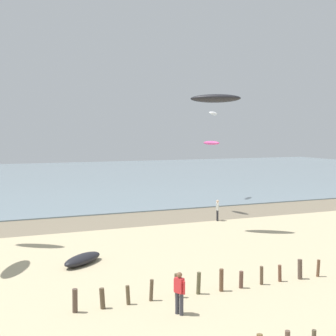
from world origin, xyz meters
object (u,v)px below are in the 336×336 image
(kite_aloft_3, at_px, (211,143))
(kite_aloft_5, at_px, (213,113))
(kite_aloft_6, at_px, (215,98))
(person_nearest_camera, at_px, (217,210))
(grounded_kite, at_px, (83,259))
(person_by_waterline, at_px, (179,292))

(kite_aloft_3, distance_m, kite_aloft_5, 8.87)
(kite_aloft_3, xyz_separation_m, kite_aloft_6, (-3.41, -7.10, 3.33))
(person_nearest_camera, bearing_deg, grounded_kite, -147.40)
(kite_aloft_5, bearing_deg, person_nearest_camera, 19.81)
(kite_aloft_3, bearing_deg, person_by_waterline, -38.82)
(kite_aloft_3, bearing_deg, person_nearest_camera, -27.33)
(person_by_waterline, relative_size, kite_aloft_6, 0.48)
(grounded_kite, relative_size, kite_aloft_6, 0.78)
(person_nearest_camera, relative_size, kite_aloft_5, 0.79)
(kite_aloft_6, bearing_deg, kite_aloft_5, -84.76)
(kite_aloft_5, bearing_deg, kite_aloft_3, 16.83)
(person_nearest_camera, height_order, person_by_waterline, same)
(grounded_kite, relative_size, kite_aloft_5, 1.28)
(person_by_waterline, distance_m, grounded_kite, 8.60)
(kite_aloft_5, distance_m, kite_aloft_6, 16.24)
(grounded_kite, bearing_deg, person_nearest_camera, 172.98)
(grounded_kite, height_order, kite_aloft_5, kite_aloft_5)
(person_nearest_camera, distance_m, kite_aloft_5, 14.57)
(person_by_waterline, height_order, grounded_kite, person_by_waterline)
(kite_aloft_3, bearing_deg, kite_aloft_6, -33.89)
(person_nearest_camera, distance_m, person_by_waterline, 19.50)
(kite_aloft_3, bearing_deg, kite_aloft_5, 142.85)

